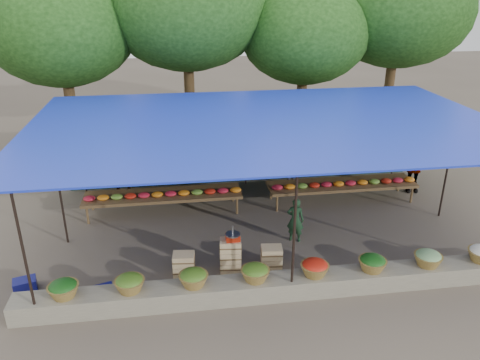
{
  "coord_description": "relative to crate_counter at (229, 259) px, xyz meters",
  "views": [
    {
      "loc": [
        -2.1,
        -10.3,
        5.79
      ],
      "look_at": [
        -0.57,
        0.2,
        1.29
      ],
      "focal_mm": 35.0,
      "sensor_mm": 36.0,
      "label": 1
    }
  ],
  "objects": [
    {
      "name": "ground",
      "position": [
        1.09,
        1.78,
        -0.31
      ],
      "size": [
        60.0,
        60.0,
        0.0
      ],
      "primitive_type": "plane",
      "color": "brown",
      "rests_on": "ground"
    },
    {
      "name": "produce_baskets",
      "position": [
        0.99,
        -0.97,
        0.25
      ],
      "size": [
        8.98,
        0.58,
        0.34
      ],
      "color": "brown",
      "rests_on": "stone_curb"
    },
    {
      "name": "tree_row",
      "position": [
        1.59,
        7.86,
        4.39
      ],
      "size": [
        16.51,
        5.5,
        7.12
      ],
      "color": "#3C2A16",
      "rests_on": "ground"
    },
    {
      "name": "stone_curb",
      "position": [
        1.09,
        -0.97,
        -0.11
      ],
      "size": [
        10.6,
        0.55,
        0.4
      ],
      "primitive_type": "cube",
      "color": "#6B6555",
      "rests_on": "ground"
    },
    {
      "name": "fruit_table_left",
      "position": [
        -1.4,
        3.13,
        0.3
      ],
      "size": [
        4.21,
        0.95,
        0.93
      ],
      "color": "#503720",
      "rests_on": "ground"
    },
    {
      "name": "blue_crate_back",
      "position": [
        -4.18,
        -0.11,
        -0.18
      ],
      "size": [
        0.51,
        0.42,
        0.26
      ],
      "primitive_type": "cube",
      "rotation": [
        0.0,
        0.0,
        0.27
      ],
      "color": "navy",
      "rests_on": "ground"
    },
    {
      "name": "netting_backdrop",
      "position": [
        1.09,
        4.93,
        0.94
      ],
      "size": [
        10.6,
        0.06,
        2.5
      ],
      "primitive_type": "cube",
      "color": "#1A491C",
      "rests_on": "ground"
    },
    {
      "name": "blue_crate_front",
      "position": [
        -2.61,
        -0.71,
        -0.16
      ],
      "size": [
        0.6,
        0.5,
        0.31
      ],
      "primitive_type": "cube",
      "rotation": [
        0.0,
        0.0,
        0.29
      ],
      "color": "navy",
      "rests_on": "ground"
    },
    {
      "name": "customer_left",
      "position": [
        -2.53,
        4.2,
        0.55
      ],
      "size": [
        0.95,
        0.81,
        1.72
      ],
      "primitive_type": "imported",
      "rotation": [
        0.0,
        0.0,
        -0.21
      ],
      "color": "slate",
      "rests_on": "ground"
    },
    {
      "name": "fruit_table_right",
      "position": [
        3.6,
        3.13,
        0.3
      ],
      "size": [
        4.21,
        0.95,
        0.93
      ],
      "color": "#503720",
      "rests_on": "ground"
    },
    {
      "name": "stall_canopy",
      "position": [
        1.09,
        1.84,
        2.37
      ],
      "size": [
        10.8,
        6.6,
        2.82
      ],
      "color": "black",
      "rests_on": "ground"
    },
    {
      "name": "customer_mid",
      "position": [
        2.46,
        4.13,
        0.61
      ],
      "size": [
        1.37,
        1.2,
        1.84
      ],
      "primitive_type": "imported",
      "rotation": [
        0.0,
        0.0,
        0.54
      ],
      "color": "slate",
      "rests_on": "ground"
    },
    {
      "name": "vendor_seated",
      "position": [
        1.73,
        1.07,
        0.25
      ],
      "size": [
        0.48,
        0.41,
        1.12
      ],
      "primitive_type": "imported",
      "rotation": [
        0.0,
        0.0,
        2.73
      ],
      "color": "#19371F",
      "rests_on": "ground"
    },
    {
      "name": "weighing_scale",
      "position": [
        0.08,
        0.0,
        0.54
      ],
      "size": [
        0.31,
        0.31,
        0.33
      ],
      "color": "#A9210D",
      "rests_on": "crate_counter"
    },
    {
      "name": "crate_counter",
      "position": [
        0.0,
        0.0,
        0.0
      ],
      "size": [
        2.38,
        0.39,
        0.77
      ],
      "color": "tan",
      "rests_on": "ground"
    },
    {
      "name": "customer_right",
      "position": [
        5.9,
        3.41,
        0.45
      ],
      "size": [
        0.93,
        0.49,
        1.52
      ],
      "primitive_type": "imported",
      "rotation": [
        0.0,
        0.0,
        -0.14
      ],
      "color": "slate",
      "rests_on": "ground"
    }
  ]
}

